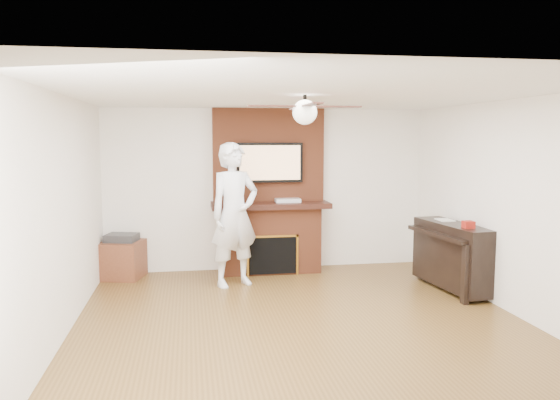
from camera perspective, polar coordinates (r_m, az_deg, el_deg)
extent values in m
cube|color=brown|center=(6.17, 2.49, -13.82)|extent=(5.36, 5.86, 0.18)
cube|color=white|center=(5.81, 2.62, 11.81)|extent=(5.36, 5.86, 0.18)
cube|color=white|center=(8.62, -1.39, 1.17)|extent=(5.36, 0.18, 2.50)
cube|color=white|center=(3.17, 13.46, -8.35)|extent=(5.36, 0.18, 2.50)
cube|color=white|center=(5.88, -22.99, -1.86)|extent=(0.18, 5.86, 2.50)
cube|color=white|center=(6.86, 24.22, -0.78)|extent=(0.18, 5.86, 2.50)
cube|color=brown|center=(8.39, -1.05, -4.15)|extent=(1.50, 0.50, 1.00)
cube|color=black|center=(8.28, -1.02, -0.51)|extent=(1.78, 0.64, 0.08)
cube|color=brown|center=(8.40, -1.22, 4.72)|extent=(1.70, 0.20, 1.42)
cube|color=black|center=(8.18, -0.78, -5.82)|extent=(0.70, 0.06, 0.55)
cube|color=#BF8C2D|center=(8.12, -0.78, -3.83)|extent=(0.78, 0.02, 0.03)
cube|color=#BF8C2D|center=(8.13, -3.40, -5.91)|extent=(0.03, 0.02, 0.61)
cube|color=#BF8C2D|center=(8.24, 1.82, -5.73)|extent=(0.03, 0.02, 0.61)
cube|color=black|center=(8.26, -1.07, 3.93)|extent=(1.00, 0.07, 0.60)
cube|color=#E4AE78|center=(8.22, -1.03, 3.92)|extent=(0.92, 0.01, 0.52)
cylinder|color=black|center=(5.80, 2.62, 10.24)|extent=(0.04, 0.04, 0.14)
sphere|color=white|center=(5.79, 2.61, 9.15)|extent=(0.26, 0.26, 0.26)
cube|color=black|center=(5.87, 5.81, 9.68)|extent=(0.55, 0.11, 0.01)
cube|color=black|center=(6.12, 1.96, 9.58)|extent=(0.11, 0.55, 0.01)
cube|color=black|center=(5.73, -0.66, 9.79)|extent=(0.55, 0.11, 0.01)
cube|color=black|center=(5.47, 3.35, 9.93)|extent=(0.11, 0.55, 0.01)
imported|color=white|center=(7.56, -4.78, -1.55)|extent=(0.87, 0.75, 1.99)
cube|color=#5F2E1B|center=(8.39, -16.15, -6.00)|extent=(0.69, 0.69, 0.54)
cube|color=#2E2E30|center=(8.32, -16.22, -3.80)|extent=(0.51, 0.45, 0.11)
cube|color=black|center=(7.75, 17.63, -5.49)|extent=(0.57, 1.43, 0.86)
cube|color=black|center=(7.17, 18.80, -7.37)|extent=(0.06, 0.11, 0.75)
cube|color=black|center=(8.25, 14.70, -5.43)|extent=(0.06, 0.11, 0.75)
cube|color=black|center=(7.59, 16.12, -3.46)|extent=(0.30, 1.29, 0.05)
cube|color=silver|center=(7.91, 16.85, -2.01)|extent=(0.19, 0.27, 0.01)
cube|color=maroon|center=(7.34, 19.09, -2.44)|extent=(0.13, 0.13, 0.09)
cube|color=silver|center=(8.29, 0.81, -0.03)|extent=(0.38, 0.22, 0.05)
cylinder|color=#4E7F33|center=(8.36, -0.70, -7.37)|extent=(0.07, 0.07, 0.09)
cylinder|color=#F6E6C4|center=(8.38, -0.68, -7.29)|extent=(0.07, 0.07, 0.11)
cylinder|color=#343D9D|center=(8.42, 0.62, -7.30)|extent=(0.06, 0.06, 0.09)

